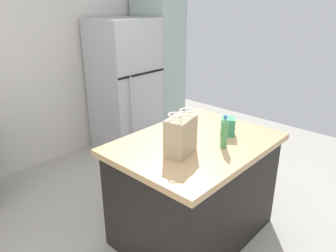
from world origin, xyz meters
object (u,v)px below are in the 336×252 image
(refrigerator, at_px, (125,85))
(shopping_bag, at_px, (181,136))
(bottle, at_px, (224,133))
(small_box, at_px, (228,126))
(kitchen_island, at_px, (194,189))
(tall_cabinet, at_px, (159,58))
(ear_defenders, at_px, (182,129))

(refrigerator, distance_m, shopping_bag, 2.21)
(bottle, bearing_deg, small_box, 26.27)
(refrigerator, bearing_deg, shopping_bag, -119.78)
(kitchen_island, distance_m, tall_cabinet, 2.49)
(refrigerator, height_order, ear_defenders, refrigerator)
(kitchen_island, height_order, shopping_bag, shopping_bag)
(refrigerator, distance_m, bottle, 2.24)
(kitchen_island, bearing_deg, ear_defenders, 68.26)
(tall_cabinet, bearing_deg, ear_defenders, -130.59)
(refrigerator, distance_m, tall_cabinet, 0.71)
(small_box, bearing_deg, bottle, -153.73)
(tall_cabinet, bearing_deg, kitchen_island, -128.86)
(shopping_bag, relative_size, small_box, 2.20)
(refrigerator, bearing_deg, small_box, -105.81)
(shopping_bag, xyz_separation_m, ear_defenders, (0.33, 0.26, -0.12))
(small_box, bearing_deg, tall_cabinet, 58.44)
(refrigerator, xyz_separation_m, tall_cabinet, (0.65, 0.00, 0.28))
(kitchen_island, distance_m, ear_defenders, 0.52)
(tall_cabinet, bearing_deg, refrigerator, -179.98)
(shopping_bag, bearing_deg, tall_cabinet, 47.57)
(tall_cabinet, bearing_deg, small_box, -121.56)
(small_box, relative_size, bottle, 0.57)
(small_box, xyz_separation_m, ear_defenders, (-0.20, 0.32, -0.05))
(refrigerator, height_order, tall_cabinet, tall_cabinet)
(tall_cabinet, distance_m, shopping_bag, 2.60)
(kitchen_island, relative_size, refrigerator, 0.76)
(refrigerator, xyz_separation_m, shopping_bag, (-1.10, -1.91, 0.18))
(shopping_bag, xyz_separation_m, bottle, (0.30, -0.18, -0.03))
(kitchen_island, height_order, ear_defenders, ear_defenders)
(small_box, height_order, ear_defenders, small_box)
(bottle, bearing_deg, refrigerator, 69.29)
(refrigerator, xyz_separation_m, bottle, (-0.79, -2.09, 0.15))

